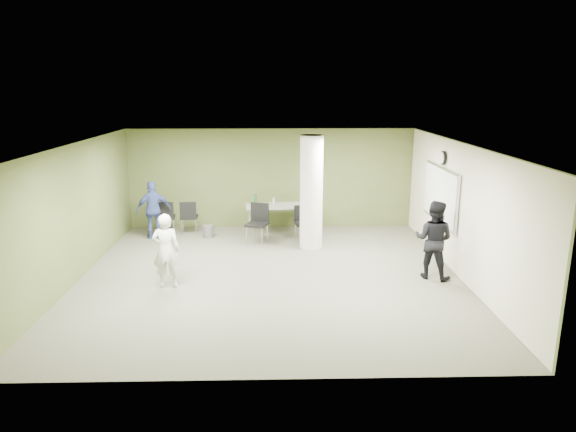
{
  "coord_description": "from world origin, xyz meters",
  "views": [
    {
      "loc": [
        0.11,
        -10.3,
        3.91
      ],
      "look_at": [
        0.4,
        1.0,
        1.06
      ],
      "focal_mm": 32.0,
      "sensor_mm": 36.0,
      "label": 1
    }
  ],
  "objects_px": {
    "folding_table": "(277,207)",
    "chair_back_left": "(166,215)",
    "man_blue": "(153,210)",
    "woman_white": "(166,251)",
    "man_black": "(434,240)"
  },
  "relations": [
    {
      "from": "folding_table",
      "to": "chair_back_left",
      "type": "xyz_separation_m",
      "value": [
        -3.01,
        0.04,
        -0.22
      ]
    },
    {
      "from": "chair_back_left",
      "to": "woman_white",
      "type": "distance_m",
      "value": 3.96
    },
    {
      "from": "folding_table",
      "to": "man_black",
      "type": "height_order",
      "value": "man_black"
    },
    {
      "from": "woman_white",
      "to": "man_blue",
      "type": "bearing_deg",
      "value": -75.92
    },
    {
      "from": "man_blue",
      "to": "woman_white",
      "type": "bearing_deg",
      "value": 84.94
    },
    {
      "from": "folding_table",
      "to": "man_blue",
      "type": "xyz_separation_m",
      "value": [
        -3.25,
        -0.34,
        0.02
      ]
    },
    {
      "from": "chair_back_left",
      "to": "folding_table",
      "type": "bearing_deg",
      "value": 172.5
    },
    {
      "from": "woman_white",
      "to": "man_blue",
      "type": "distance_m",
      "value": 3.64
    },
    {
      "from": "chair_back_left",
      "to": "man_blue",
      "type": "xyz_separation_m",
      "value": [
        -0.24,
        -0.38,
        0.23
      ]
    },
    {
      "from": "chair_back_left",
      "to": "woman_white",
      "type": "xyz_separation_m",
      "value": [
        0.81,
        -3.88,
        0.23
      ]
    },
    {
      "from": "folding_table",
      "to": "chair_back_left",
      "type": "height_order",
      "value": "folding_table"
    },
    {
      "from": "chair_back_left",
      "to": "man_blue",
      "type": "relative_size",
      "value": 0.6
    },
    {
      "from": "man_black",
      "to": "man_blue",
      "type": "height_order",
      "value": "man_black"
    },
    {
      "from": "folding_table",
      "to": "man_blue",
      "type": "height_order",
      "value": "man_blue"
    },
    {
      "from": "man_black",
      "to": "man_blue",
      "type": "relative_size",
      "value": 1.08
    }
  ]
}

